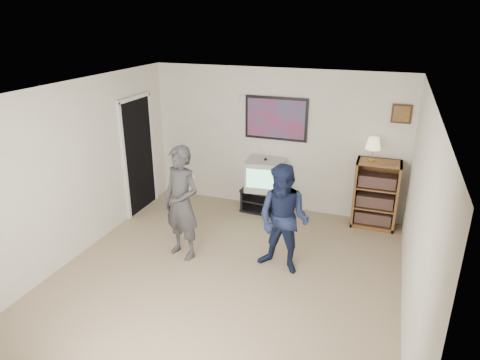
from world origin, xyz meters
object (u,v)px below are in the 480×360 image
Objects in this scene: crt_television at (265,175)px; bookshelf at (376,194)px; media_stand at (266,200)px; person_tall at (181,203)px; person_short at (284,220)px.

bookshelf reaches higher than crt_television.
media_stand is 0.53× the size of person_tall.
crt_television is 1.87m from bookshelf.
bookshelf is at bearing 54.21° from person_tall.
crt_television is 1.90m from person_short.
media_stand is at bearing 86.47° from person_tall.
bookshelf is (1.87, 0.05, -0.12)m from crt_television.
crt_television is 0.56× the size of bookshelf.
media_stand is 0.77× the size of bookshelf.
bookshelf is at bearing -3.86° from crt_television.
person_short is (0.74, -1.73, 0.55)m from media_stand.
crt_television reaches higher than media_stand.
person_tall is at bearing -115.83° from crt_television.
bookshelf is (1.84, 0.05, 0.36)m from media_stand.
crt_television is at bearing 87.20° from person_tall.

